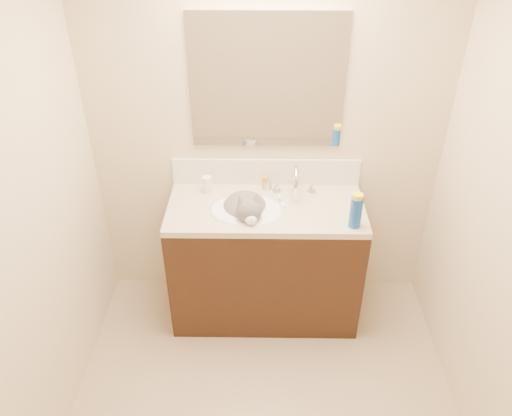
{
  "coord_description": "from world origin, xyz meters",
  "views": [
    {
      "loc": [
        -0.02,
        -1.55,
        2.54
      ],
      "look_at": [
        -0.06,
        0.92,
        0.88
      ],
      "focal_mm": 35.0,
      "sensor_mm": 36.0,
      "label": 1
    }
  ],
  "objects_px": {
    "cat": "(246,211)",
    "faucet": "(295,183)",
    "basin": "(246,218)",
    "amber_bottle": "(265,183)",
    "pill_bottle": "(207,184)",
    "silver_jar": "(268,185)",
    "vanity_cabinet": "(265,263)",
    "spray_can": "(356,212)"
  },
  "relations": [
    {
      "from": "basin",
      "to": "faucet",
      "type": "height_order",
      "value": "faucet"
    },
    {
      "from": "vanity_cabinet",
      "to": "basin",
      "type": "xyz_separation_m",
      "value": [
        -0.12,
        -0.03,
        0.38
      ]
    },
    {
      "from": "pill_bottle",
      "to": "spray_can",
      "type": "bearing_deg",
      "value": -22.38
    },
    {
      "from": "vanity_cabinet",
      "to": "spray_can",
      "type": "bearing_deg",
      "value": -21.32
    },
    {
      "from": "faucet",
      "to": "amber_bottle",
      "type": "xyz_separation_m",
      "value": [
        -0.19,
        0.07,
        -0.04
      ]
    },
    {
      "from": "faucet",
      "to": "cat",
      "type": "relative_size",
      "value": 0.65
    },
    {
      "from": "spray_can",
      "to": "silver_jar",
      "type": "bearing_deg",
      "value": 141.25
    },
    {
      "from": "basin",
      "to": "cat",
      "type": "relative_size",
      "value": 1.04
    },
    {
      "from": "silver_jar",
      "to": "basin",
      "type": "bearing_deg",
      "value": -119.7
    },
    {
      "from": "basin",
      "to": "vanity_cabinet",
      "type": "bearing_deg",
      "value": 14.04
    },
    {
      "from": "pill_bottle",
      "to": "silver_jar",
      "type": "relative_size",
      "value": 1.79
    },
    {
      "from": "cat",
      "to": "silver_jar",
      "type": "relative_size",
      "value": 7.25
    },
    {
      "from": "basin",
      "to": "faucet",
      "type": "relative_size",
      "value": 1.61
    },
    {
      "from": "basin",
      "to": "cat",
      "type": "height_order",
      "value": "cat"
    },
    {
      "from": "vanity_cabinet",
      "to": "pill_bottle",
      "type": "relative_size",
      "value": 11.26
    },
    {
      "from": "amber_bottle",
      "to": "pill_bottle",
      "type": "bearing_deg",
      "value": -173.71
    },
    {
      "from": "faucet",
      "to": "cat",
      "type": "bearing_deg",
      "value": -153.59
    },
    {
      "from": "silver_jar",
      "to": "cat",
      "type": "bearing_deg",
      "value": -122.08
    },
    {
      "from": "basin",
      "to": "amber_bottle",
      "type": "distance_m",
      "value": 0.28
    },
    {
      "from": "vanity_cabinet",
      "to": "faucet",
      "type": "distance_m",
      "value": 0.58
    },
    {
      "from": "faucet",
      "to": "spray_can",
      "type": "relative_size",
      "value": 1.47
    },
    {
      "from": "amber_bottle",
      "to": "spray_can",
      "type": "bearing_deg",
      "value": -38.16
    },
    {
      "from": "cat",
      "to": "amber_bottle",
      "type": "distance_m",
      "value": 0.26
    },
    {
      "from": "basin",
      "to": "amber_bottle",
      "type": "relative_size",
      "value": 4.96
    },
    {
      "from": "faucet",
      "to": "basin",
      "type": "bearing_deg",
      "value": -150.88
    },
    {
      "from": "silver_jar",
      "to": "spray_can",
      "type": "xyz_separation_m",
      "value": [
        0.49,
        -0.4,
        0.07
      ]
    },
    {
      "from": "spray_can",
      "to": "faucet",
      "type": "bearing_deg",
      "value": 134.19
    },
    {
      "from": "amber_bottle",
      "to": "faucet",
      "type": "bearing_deg",
      "value": -19.81
    },
    {
      "from": "basin",
      "to": "faucet",
      "type": "xyz_separation_m",
      "value": [
        0.3,
        0.17,
        0.16
      ]
    },
    {
      "from": "cat",
      "to": "pill_bottle",
      "type": "bearing_deg",
      "value": 132.88
    },
    {
      "from": "vanity_cabinet",
      "to": "amber_bottle",
      "type": "distance_m",
      "value": 0.54
    },
    {
      "from": "pill_bottle",
      "to": "amber_bottle",
      "type": "xyz_separation_m",
      "value": [
        0.37,
        0.04,
        -0.01
      ]
    },
    {
      "from": "basin",
      "to": "amber_bottle",
      "type": "height_order",
      "value": "amber_bottle"
    },
    {
      "from": "vanity_cabinet",
      "to": "cat",
      "type": "distance_m",
      "value": 0.44
    },
    {
      "from": "silver_jar",
      "to": "amber_bottle",
      "type": "xyz_separation_m",
      "value": [
        -0.02,
        0.0,
        0.02
      ]
    },
    {
      "from": "vanity_cabinet",
      "to": "amber_bottle",
      "type": "bearing_deg",
      "value": 91.53
    },
    {
      "from": "vanity_cabinet",
      "to": "spray_can",
      "type": "relative_size",
      "value": 6.3
    },
    {
      "from": "vanity_cabinet",
      "to": "amber_bottle",
      "type": "xyz_separation_m",
      "value": [
        -0.01,
        0.2,
        0.5
      ]
    },
    {
      "from": "cat",
      "to": "faucet",
      "type": "bearing_deg",
      "value": 14.7
    },
    {
      "from": "basin",
      "to": "pill_bottle",
      "type": "relative_size",
      "value": 4.22
    },
    {
      "from": "faucet",
      "to": "pill_bottle",
      "type": "bearing_deg",
      "value": 177.25
    },
    {
      "from": "vanity_cabinet",
      "to": "basin",
      "type": "height_order",
      "value": "basin"
    }
  ]
}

